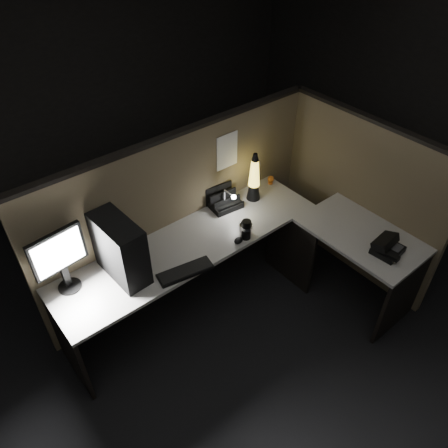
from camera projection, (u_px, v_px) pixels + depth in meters
floor at (252, 336)px, 3.68m from camera, size 6.00×6.00×0.00m
room_shell at (263, 175)px, 2.64m from camera, size 6.00×6.00×6.00m
partition_back at (183, 214)px, 3.75m from camera, size 2.66×0.06×1.50m
partition_right at (358, 200)px, 3.90m from camera, size 0.06×1.66×1.50m
desk at (250, 261)px, 3.54m from camera, size 2.60×1.60×0.73m
pc_tower at (120, 249)px, 3.09m from camera, size 0.23×0.47×0.48m
monitor at (59, 256)px, 2.95m from camera, size 0.39×0.17×0.50m
keyboard at (185, 271)px, 3.23m from camera, size 0.44×0.21×0.02m
mouse at (238, 240)px, 3.49m from camera, size 0.10×0.09×0.03m
clip_lamp at (229, 200)px, 3.72m from camera, size 0.04×0.16×0.21m
organizer at (224, 201)px, 3.84m from camera, size 0.29×0.26×0.20m
lava_lamp at (254, 180)px, 3.83m from camera, size 0.12×0.12×0.46m
travel_mug at (246, 230)px, 3.48m from camera, size 0.08×0.08×0.18m
steel_mug at (246, 229)px, 3.55m from camera, size 0.15×0.15×0.09m
figurine at (271, 179)px, 4.09m from camera, size 0.06×0.06×0.06m
pinned_paper at (227, 151)px, 3.66m from camera, size 0.22×0.00×0.32m
desk_phone at (387, 247)px, 3.38m from camera, size 0.24×0.25×0.13m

